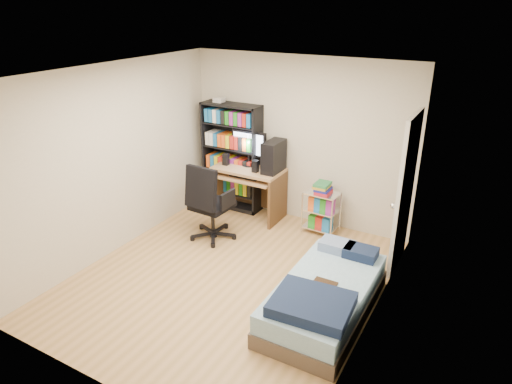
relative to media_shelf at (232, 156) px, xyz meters
The scene contains 7 objects.
room 2.17m from the media_shelf, 59.27° to the right, with size 3.58×4.08×2.58m.
media_shelf is the anchor object (origin of this frame).
computer_desk 0.54m from the media_shelf, 12.30° to the right, with size 1.07×0.62×1.35m.
office_chair 1.25m from the media_shelf, 74.20° to the right, with size 0.71×0.71×1.14m.
wire_cart 1.67m from the media_shelf, ahead, with size 0.50×0.37×0.78m.
bed 3.13m from the media_shelf, 39.07° to the right, with size 0.90×1.80×0.51m.
door 2.86m from the media_shelf, ahead, with size 0.12×0.80×2.00m.
Camera 1 is at (2.65, -4.04, 3.21)m, focal length 32.00 mm.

